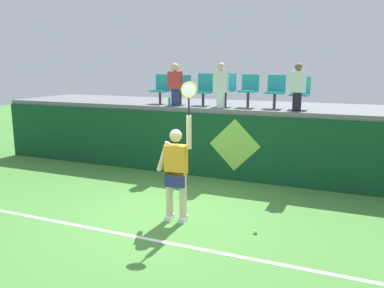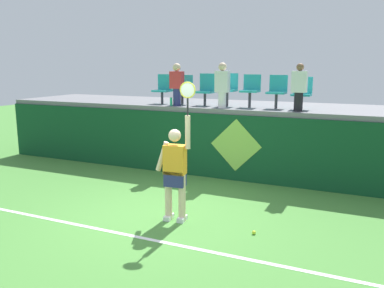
{
  "view_description": "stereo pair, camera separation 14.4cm",
  "coord_description": "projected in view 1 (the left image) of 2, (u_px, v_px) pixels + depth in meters",
  "views": [
    {
      "loc": [
        3.23,
        -6.19,
        2.75
      ],
      "look_at": [
        0.15,
        1.01,
        1.2
      ],
      "focal_mm": 37.13,
      "sensor_mm": 36.0,
      "label": 1
    },
    {
      "loc": [
        3.36,
        -6.14,
        2.75
      ],
      "look_at": [
        0.15,
        1.01,
        1.2
      ],
      "focal_mm": 37.13,
      "sensor_mm": 36.0,
      "label": 2
    }
  ],
  "objects": [
    {
      "name": "stadium_chair_5",
      "position": [
        275.0,
        90.0,
        9.68
      ],
      "size": [
        0.44,
        0.42,
        0.81
      ],
      "color": "#38383D",
      "rests_on": "spectator_platform"
    },
    {
      "name": "stadium_chair_4",
      "position": [
        249.0,
        89.0,
        9.93
      ],
      "size": [
        0.44,
        0.42,
        0.81
      ],
      "color": "#38383D",
      "rests_on": "spectator_platform"
    },
    {
      "name": "tennis_player",
      "position": [
        176.0,
        170.0,
        7.01
      ],
      "size": [
        0.75,
        0.3,
        2.49
      ],
      "color": "white",
      "rests_on": "ground_plane"
    },
    {
      "name": "spectator_2",
      "position": [
        175.0,
        83.0,
        10.27
      ],
      "size": [
        0.34,
        0.21,
        1.09
      ],
      "color": "navy",
      "rests_on": "spectator_platform"
    },
    {
      "name": "wall_signage_mount",
      "position": [
        234.0,
        180.0,
        9.68
      ],
      "size": [
        1.27,
        0.01,
        1.52
      ],
      "color": "#0F4223",
      "rests_on": "ground_plane"
    },
    {
      "name": "spectator_0",
      "position": [
        221.0,
        84.0,
        9.74
      ],
      "size": [
        0.34,
        0.2,
        1.11
      ],
      "color": "white",
      "rests_on": "spectator_platform"
    },
    {
      "name": "ground_plane",
      "position": [
        163.0,
        216.0,
        7.37
      ],
      "size": [
        40.0,
        40.0,
        0.0
      ],
      "primitive_type": "plane",
      "color": "#478438"
    },
    {
      "name": "spectator_platform",
      "position": [
        233.0,
        106.0,
        10.81
      ],
      "size": [
        13.29,
        2.68,
        0.12
      ],
      "primitive_type": "cube",
      "color": "slate",
      "rests_on": "court_back_wall"
    },
    {
      "name": "spectator_1",
      "position": [
        298.0,
        87.0,
        9.03
      ],
      "size": [
        0.34,
        0.2,
        1.08
      ],
      "color": "black",
      "rests_on": "spectator_platform"
    },
    {
      "name": "stadium_chair_2",
      "position": [
        204.0,
        88.0,
        10.41
      ],
      "size": [
        0.44,
        0.42,
        0.83
      ],
      "color": "#38383D",
      "rests_on": "spectator_platform"
    },
    {
      "name": "stadium_chair_0",
      "position": [
        161.0,
        88.0,
        10.9
      ],
      "size": [
        0.44,
        0.42,
        0.8
      ],
      "color": "#38383D",
      "rests_on": "spectator_platform"
    },
    {
      "name": "stadium_chair_6",
      "position": [
        300.0,
        92.0,
        9.46
      ],
      "size": [
        0.44,
        0.42,
        0.77
      ],
      "color": "#38383D",
      "rests_on": "spectator_platform"
    },
    {
      "name": "tennis_ball",
      "position": [
        256.0,
        232.0,
        6.6
      ],
      "size": [
        0.07,
        0.07,
        0.07
      ],
      "primitive_type": "sphere",
      "color": "#D1E533",
      "rests_on": "ground_plane"
    },
    {
      "name": "water_bottle",
      "position": [
        169.0,
        102.0,
        10.31
      ],
      "size": [
        0.07,
        0.07,
        0.22
      ],
      "primitive_type": "cylinder",
      "color": "#26B272",
      "rests_on": "spectator_platform"
    },
    {
      "name": "court_baseline_stripe",
      "position": [
        136.0,
        237.0,
        6.49
      ],
      "size": [
        11.96,
        0.08,
        0.01
      ],
      "primitive_type": "cube",
      "color": "white",
      "rests_on": "ground_plane"
    },
    {
      "name": "stadium_chair_1",
      "position": [
        181.0,
        88.0,
        10.65
      ],
      "size": [
        0.44,
        0.42,
        0.78
      ],
      "color": "#38383D",
      "rests_on": "spectator_platform"
    },
    {
      "name": "court_back_wall",
      "position": [
        216.0,
        146.0,
        9.81
      ],
      "size": [
        13.29,
        0.2,
        1.6
      ],
      "primitive_type": "cube",
      "color": "#0F4223",
      "rests_on": "ground_plane"
    },
    {
      "name": "stadium_chair_3",
      "position": [
        226.0,
        88.0,
        10.16
      ],
      "size": [
        0.44,
        0.42,
        0.84
      ],
      "color": "#38383D",
      "rests_on": "spectator_platform"
    }
  ]
}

